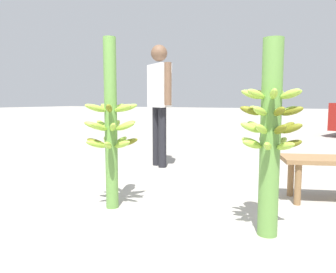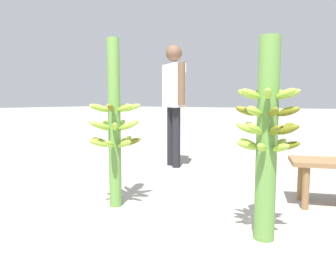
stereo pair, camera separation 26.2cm
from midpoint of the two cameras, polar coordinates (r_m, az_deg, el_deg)
ground_plane at (r=2.30m, az=-7.75°, el=-17.81°), size 80.00×80.00×0.00m
banana_stalk_left at (r=2.87m, az=-12.51°, el=1.98°), size 0.47×0.48×1.47m
banana_stalk_center at (r=2.29m, az=14.32°, el=0.43°), size 0.43×0.43×1.35m
vendor_person at (r=4.64m, az=-3.18°, el=7.40°), size 0.56×0.41×1.71m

